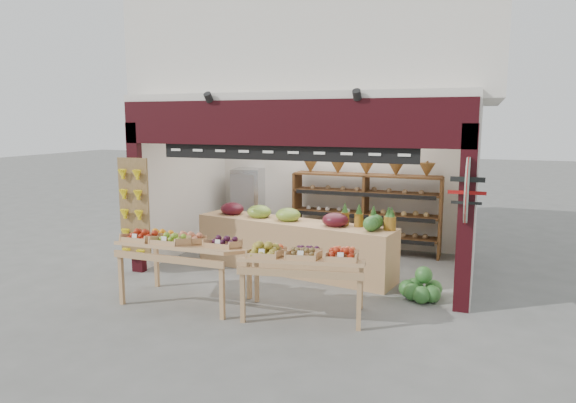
# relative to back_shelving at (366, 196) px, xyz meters

# --- Properties ---
(ground) EXTENTS (60.00, 60.00, 0.00)m
(ground) POSITION_rel_back_shelving_xyz_m (-0.73, -1.80, -1.16)
(ground) COLOR #60605B
(ground) RESTS_ON ground
(shop_structure) EXTENTS (6.36, 5.12, 5.40)m
(shop_structure) POSITION_rel_back_shelving_xyz_m (-0.73, -0.19, 2.76)
(shop_structure) COLOR silver
(shop_structure) RESTS_ON ground
(banana_board) EXTENTS (0.60, 0.15, 1.80)m
(banana_board) POSITION_rel_back_shelving_xyz_m (-3.46, -2.98, -0.04)
(banana_board) COLOR olive
(banana_board) RESTS_ON ground
(gift_sign) EXTENTS (0.04, 0.93, 0.92)m
(gift_sign) POSITION_rel_back_shelving_xyz_m (2.02, -2.95, 0.59)
(gift_sign) COLOR #A8D4B7
(gift_sign) RESTS_ON ground
(back_shelving) EXTENTS (3.03, 0.50, 1.87)m
(back_shelving) POSITION_rel_back_shelving_xyz_m (0.00, 0.00, 0.00)
(back_shelving) COLOR brown
(back_shelving) RESTS_ON ground
(refrigerator) EXTENTS (0.71, 0.71, 1.62)m
(refrigerator) POSITION_rel_back_shelving_xyz_m (-2.68, 0.08, -0.35)
(refrigerator) COLOR #B5B8BD
(refrigerator) RESTS_ON ground
(cardboard_stack) EXTENTS (0.98, 0.71, 0.62)m
(cardboard_stack) POSITION_rel_back_shelving_xyz_m (-1.74, -0.99, -0.93)
(cardboard_stack) COLOR beige
(cardboard_stack) RESTS_ON ground
(mid_counter) EXTENTS (3.77, 1.35, 1.15)m
(mid_counter) POSITION_rel_back_shelving_xyz_m (-0.89, -1.90, -0.65)
(mid_counter) COLOR tan
(mid_counter) RESTS_ON ground
(display_table_left) EXTENTS (1.78, 1.00, 1.11)m
(display_table_left) POSITION_rel_back_shelving_xyz_m (-1.97, -3.87, -0.28)
(display_table_left) COLOR tan
(display_table_left) RESTS_ON ground
(display_table_right) EXTENTS (1.81, 1.22, 1.05)m
(display_table_right) POSITION_rel_back_shelving_xyz_m (-0.02, -3.79, -0.33)
(display_table_right) COLOR tan
(display_table_right) RESTS_ON ground
(watermelon_pile) EXTENTS (0.64, 0.64, 0.50)m
(watermelon_pile) POSITION_rel_back_shelving_xyz_m (1.42, -2.55, -0.99)
(watermelon_pile) COLOR #194C1E
(watermelon_pile) RESTS_ON ground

